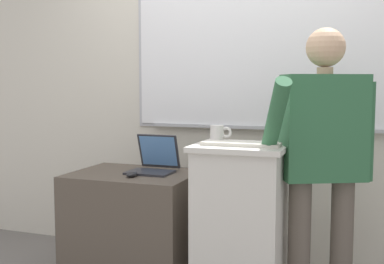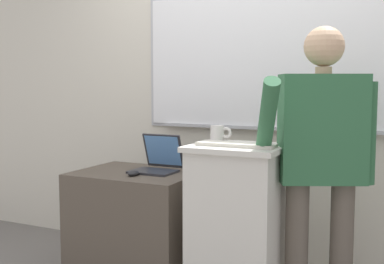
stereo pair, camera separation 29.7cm
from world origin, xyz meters
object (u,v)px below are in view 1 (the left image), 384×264
lectern_podium (240,228)px  side_desk (134,229)px  wireless_keyboard (241,144)px  laptop (155,161)px  coffee_mug (218,133)px  computer_mouse_by_laptop (132,174)px  person_presenter (323,151)px

lectern_podium → side_desk: lectern_podium is taller
lectern_podium → wireless_keyboard: bearing=-76.7°
lectern_podium → laptop: size_ratio=3.40×
side_desk → coffee_mug: bearing=2.1°
laptop → computer_mouse_by_laptop: (-0.06, -0.22, -0.05)m
person_presenter → coffee_mug: person_presenter is taller
wireless_keyboard → side_desk: bearing=165.7°
wireless_keyboard → computer_mouse_by_laptop: 0.76m
side_desk → wireless_keyboard: wireless_keyboard is taller
coffee_mug → computer_mouse_by_laptop: bearing=-163.2°
person_presenter → computer_mouse_by_laptop: bearing=160.4°
computer_mouse_by_laptop → coffee_mug: bearing=16.8°
wireless_keyboard → coffee_mug: coffee_mug is taller
lectern_podium → side_desk: bearing=169.7°
side_desk → coffee_mug: (0.58, 0.02, 0.66)m
coffee_mug → lectern_podium: bearing=-40.8°
lectern_podium → laptop: 0.76m
person_presenter → laptop: person_presenter is taller
side_desk → laptop: 0.47m
side_desk → person_presenter: 1.35m
side_desk → person_presenter: person_presenter is taller
laptop → coffee_mug: bearing=-8.2°
wireless_keyboard → person_presenter: bearing=21.8°
coffee_mug → wireless_keyboard: bearing=-47.5°
laptop → coffee_mug: (0.46, -0.07, 0.21)m
coffee_mug → side_desk: bearing=-177.9°
side_desk → computer_mouse_by_laptop: 0.42m
lectern_podium → side_desk: (-0.76, 0.14, -0.12)m
lectern_podium → computer_mouse_by_laptop: size_ratio=9.96×
computer_mouse_by_laptop → coffee_mug: coffee_mug is taller
lectern_podium → laptop: laptop is taller
lectern_podium → computer_mouse_by_laptop: (-0.71, 0.00, 0.27)m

